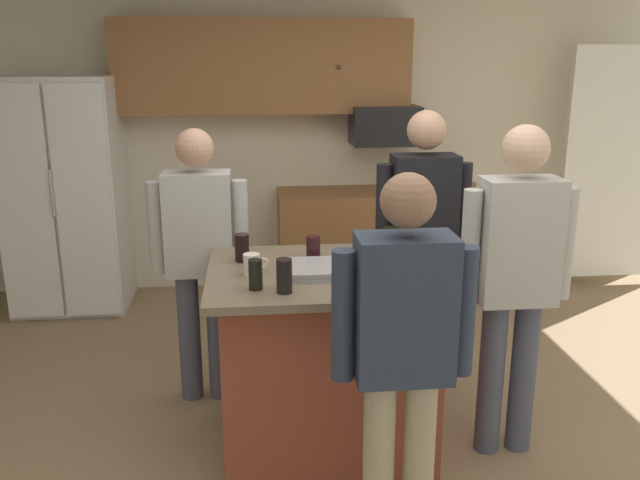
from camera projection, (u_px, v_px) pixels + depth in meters
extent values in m
plane|color=#937A5B|center=(357.00, 453.00, 3.51)|extent=(7.04, 7.04, 0.00)
cube|color=beige|center=(310.00, 140.00, 5.84)|extent=(6.40, 0.10, 2.60)
cube|color=white|center=(614.00, 165.00, 5.76)|extent=(0.90, 0.06, 2.00)
cube|color=#936038|center=(263.00, 67.00, 5.45)|extent=(2.40, 0.35, 0.75)
sphere|color=#4C3823|center=(339.00, 67.00, 5.32)|extent=(0.04, 0.04, 0.04)
cube|color=#936038|center=(382.00, 241.00, 5.82)|extent=(1.80, 0.60, 0.90)
sphere|color=#4C3823|center=(442.00, 250.00, 5.57)|extent=(0.04, 0.04, 0.04)
cube|color=white|center=(67.00, 195.00, 5.37)|extent=(0.87, 0.70, 1.86)
cube|color=white|center=(24.00, 205.00, 4.99)|extent=(0.41, 0.04, 1.78)
cube|color=white|center=(84.00, 204.00, 5.03)|extent=(0.41, 0.04, 1.78)
cylinder|color=#B2B2B7|center=(52.00, 193.00, 4.96)|extent=(0.02, 0.02, 0.35)
cube|color=black|center=(385.00, 125.00, 5.57)|extent=(0.56, 0.40, 0.32)
cube|color=brown|center=(326.00, 362.00, 3.49)|extent=(1.05, 0.80, 0.94)
cube|color=#756651|center=(326.00, 274.00, 3.36)|extent=(1.19, 0.94, 0.04)
cylinder|color=#4C5166|center=(491.00, 377.00, 3.44)|extent=(0.13, 0.13, 0.83)
cylinder|color=#4C5166|center=(523.00, 376.00, 3.46)|extent=(0.13, 0.13, 0.83)
cube|color=#B7B7B2|center=(518.00, 241.00, 3.25)|extent=(0.38, 0.22, 0.62)
sphere|color=beige|center=(526.00, 148.00, 3.13)|extent=(0.23, 0.23, 0.23)
cylinder|color=#B7B7B2|center=(470.00, 246.00, 3.23)|extent=(0.09, 0.09, 0.56)
cylinder|color=#B7B7B2|center=(565.00, 244.00, 3.28)|extent=(0.09, 0.09, 0.56)
cylinder|color=tan|center=(378.00, 463.00, 2.76)|extent=(0.13, 0.13, 0.78)
cylinder|color=tan|center=(419.00, 461.00, 2.78)|extent=(0.13, 0.13, 0.78)
cube|color=#2D384C|center=(404.00, 309.00, 2.59)|extent=(0.38, 0.22, 0.58)
sphere|color=#8C664C|center=(408.00, 201.00, 2.47)|extent=(0.21, 0.21, 0.21)
cylinder|color=#2D384C|center=(343.00, 316.00, 2.57)|extent=(0.09, 0.09, 0.53)
cylinder|color=#2D384C|center=(464.00, 311.00, 2.61)|extent=(0.09, 0.09, 0.53)
cylinder|color=#4C5166|center=(190.00, 336.00, 3.99)|extent=(0.13, 0.13, 0.79)
cylinder|color=#4C5166|center=(218.00, 335.00, 4.01)|extent=(0.13, 0.13, 0.79)
cube|color=#B7B7B2|center=(198.00, 224.00, 3.81)|extent=(0.38, 0.22, 0.59)
sphere|color=tan|center=(194.00, 148.00, 3.69)|extent=(0.21, 0.21, 0.21)
cylinder|color=#B7B7B2|center=(156.00, 228.00, 3.79)|extent=(0.09, 0.09, 0.53)
cylinder|color=#B7B7B2|center=(241.00, 226.00, 3.84)|extent=(0.09, 0.09, 0.53)
cylinder|color=#4C5166|center=(405.00, 323.00, 4.13)|extent=(0.13, 0.13, 0.84)
cylinder|color=#4C5166|center=(432.00, 322.00, 4.15)|extent=(0.13, 0.13, 0.84)
cube|color=black|center=(423.00, 208.00, 3.94)|extent=(0.38, 0.22, 0.63)
sphere|color=tan|center=(427.00, 130.00, 3.82)|extent=(0.23, 0.23, 0.23)
cylinder|color=black|center=(383.00, 212.00, 3.93)|extent=(0.09, 0.09, 0.56)
cylinder|color=black|center=(463.00, 210.00, 3.97)|extent=(0.09, 0.09, 0.56)
cylinder|color=black|center=(256.00, 275.00, 3.06)|extent=(0.07, 0.07, 0.14)
cylinder|color=black|center=(242.00, 248.00, 3.48)|extent=(0.07, 0.07, 0.15)
cylinder|color=white|center=(252.00, 264.00, 3.27)|extent=(0.08, 0.08, 0.11)
torus|color=white|center=(263.00, 263.00, 3.27)|extent=(0.06, 0.01, 0.06)
cylinder|color=black|center=(390.00, 239.00, 3.65)|extent=(0.07, 0.07, 0.14)
cylinder|color=black|center=(284.00, 276.00, 3.02)|extent=(0.07, 0.07, 0.16)
cylinder|color=black|center=(313.00, 248.00, 3.51)|extent=(0.07, 0.07, 0.13)
cylinder|color=#4C6B99|center=(360.00, 278.00, 3.07)|extent=(0.09, 0.09, 0.10)
torus|color=#4C6B99|center=(372.00, 277.00, 3.07)|extent=(0.06, 0.01, 0.06)
cube|color=#B7B7BC|center=(330.00, 271.00, 3.31)|extent=(0.44, 0.30, 0.02)
cube|color=#A8A8AD|center=(330.00, 267.00, 3.30)|extent=(0.44, 0.30, 0.02)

